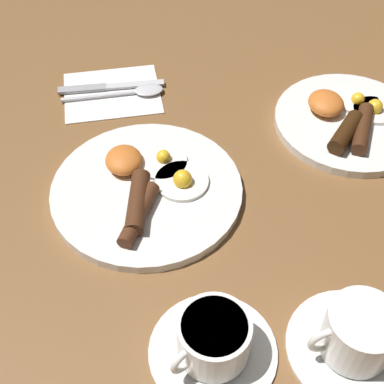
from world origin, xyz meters
name	(u,v)px	position (x,y,z in m)	size (l,w,h in m)	color
ground_plane	(147,194)	(0.00, 0.00, 0.00)	(3.00, 3.00, 0.00)	brown
breakfast_plate_near	(147,188)	(0.00, 0.00, 0.01)	(0.29, 0.29, 0.04)	white
breakfast_plate_far	(349,120)	(-0.10, 0.36, 0.01)	(0.25, 0.25, 0.04)	white
teacup_near	(213,342)	(0.27, 0.05, 0.03)	(0.16, 0.16, 0.07)	white
teacup_far	(357,337)	(0.29, 0.21, 0.03)	(0.16, 0.16, 0.08)	white
napkin	(112,93)	(-0.25, -0.03, 0.00)	(0.15, 0.17, 0.01)	white
knife	(105,87)	(-0.27, -0.04, 0.01)	(0.02, 0.19, 0.01)	silver
spoon	(139,91)	(-0.24, 0.01, 0.01)	(0.04, 0.18, 0.01)	silver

